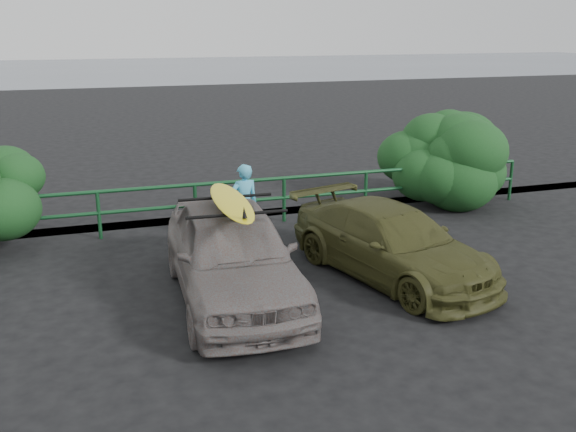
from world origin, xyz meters
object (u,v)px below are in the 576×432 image
object	(u,v)px
surfboard	(231,202)
sedan	(232,254)
guardrail	(241,203)
olive_vehicle	(392,243)
man	(244,204)

from	to	relation	value
surfboard	sedan	bearing A→B (deg)	0.00
guardrail	olive_vehicle	xyz separation A→B (m)	(1.78, -3.74, 0.10)
guardrail	sedan	bearing A→B (deg)	-105.78
guardrail	sedan	xyz separation A→B (m)	(-1.09, -3.85, 0.25)
guardrail	man	size ratio (longest dim) A/B	8.60
sedan	surfboard	world-z (taller)	surfboard
olive_vehicle	man	world-z (taller)	man
sedan	man	size ratio (longest dim) A/B	2.79
olive_vehicle	surfboard	xyz separation A→B (m)	(-2.86, -0.11, 1.02)
olive_vehicle	sedan	bearing A→B (deg)	166.59
guardrail	sedan	size ratio (longest dim) A/B	3.08
guardrail	surfboard	world-z (taller)	surfboard
sedan	surfboard	xyz separation A→B (m)	(0.00, 0.00, 0.86)
man	sedan	bearing A→B (deg)	63.73
olive_vehicle	man	size ratio (longest dim) A/B	2.62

